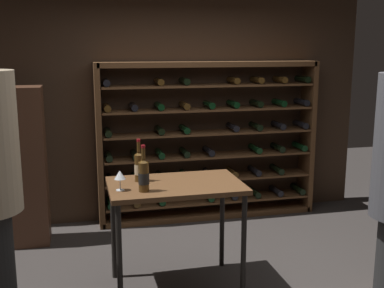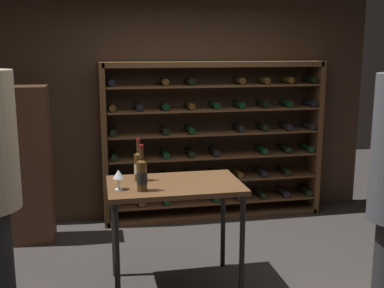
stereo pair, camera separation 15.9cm
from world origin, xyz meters
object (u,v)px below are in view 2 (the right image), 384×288
at_px(wine_bottle_green_slim, 139,166).
at_px(wine_bottle_black_capsule, 142,175).
at_px(tasting_table, 175,195).
at_px(wine_glass_stemmed_left, 118,175).
at_px(wine_rack, 214,142).
at_px(display_cabinet, 29,165).

height_order(wine_bottle_green_slim, wine_bottle_black_capsule, wine_bottle_black_capsule).
relative_size(tasting_table, wine_glass_stemmed_left, 6.85).
relative_size(wine_bottle_green_slim, wine_bottle_black_capsule, 0.98).
height_order(wine_rack, wine_bottle_green_slim, wine_rack).
relative_size(wine_rack, wine_bottle_green_slim, 7.28).
height_order(wine_rack, tasting_table, wine_rack).
xyz_separation_m(tasting_table, wine_bottle_black_capsule, (-0.28, -0.17, 0.24)).
height_order(display_cabinet, wine_glass_stemmed_left, display_cabinet).
height_order(tasting_table, wine_bottle_green_slim, wine_bottle_green_slim).
xyz_separation_m(display_cabinet, wine_bottle_green_slim, (1.04, -1.17, 0.23)).
distance_m(wine_bottle_green_slim, wine_glass_stemmed_left, 0.29).
relative_size(tasting_table, wine_bottle_black_capsule, 2.99).
distance_m(wine_rack, wine_glass_stemmed_left, 2.11).
bearing_deg(display_cabinet, wine_glass_stemmed_left, -58.52).
bearing_deg(wine_bottle_black_capsule, tasting_table, 30.50).
bearing_deg(wine_bottle_black_capsule, wine_bottle_green_slim, 89.61).
relative_size(display_cabinet, wine_bottle_green_slim, 4.57).
xyz_separation_m(wine_rack, wine_bottle_black_capsule, (-1.03, -1.80, 0.13)).
distance_m(display_cabinet, wine_glass_stemmed_left, 1.66).
bearing_deg(wine_bottle_green_slim, display_cabinet, 131.50).
bearing_deg(wine_bottle_black_capsule, wine_glass_stemmed_left, 158.63).
bearing_deg(wine_bottle_green_slim, tasting_table, -24.88).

